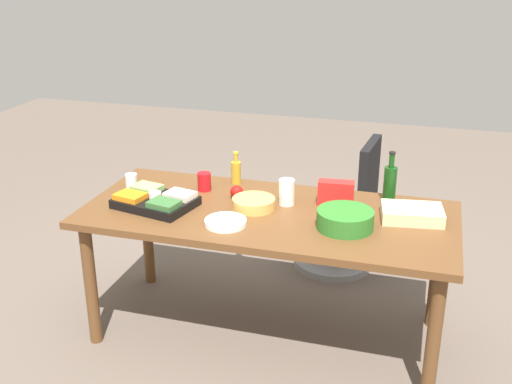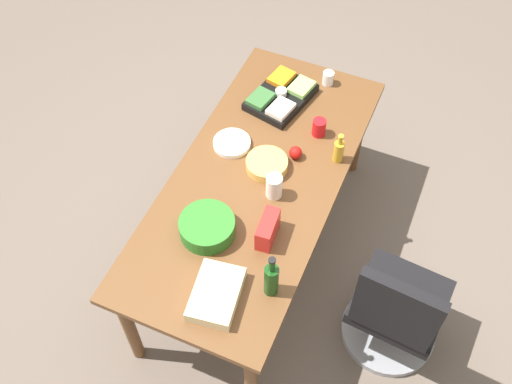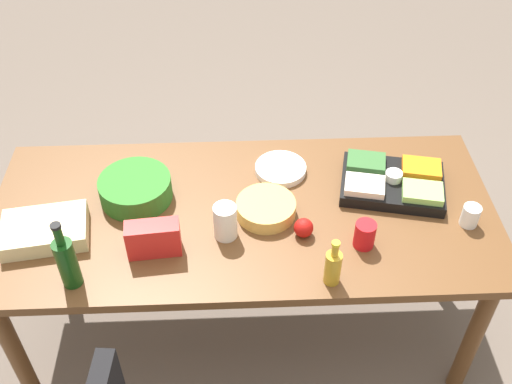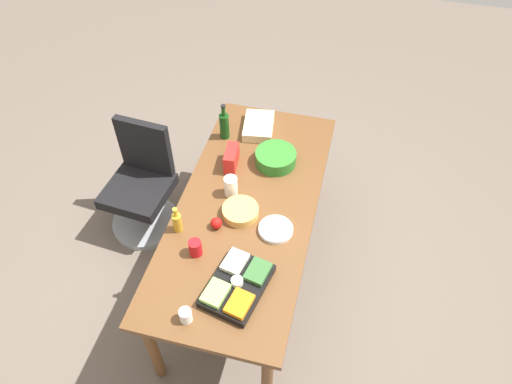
# 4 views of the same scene
# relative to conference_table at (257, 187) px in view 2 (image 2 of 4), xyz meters

# --- Properties ---
(ground_plane) EXTENTS (10.00, 10.00, 0.00)m
(ground_plane) POSITION_rel_conference_table_xyz_m (0.00, 0.00, -0.70)
(ground_plane) COLOR #64574C
(conference_table) EXTENTS (2.04, 0.91, 0.78)m
(conference_table) POSITION_rel_conference_table_xyz_m (0.00, 0.00, 0.00)
(conference_table) COLOR brown
(conference_table) RESTS_ON ground
(office_chair) EXTENTS (0.56, 0.56, 0.94)m
(office_chair) POSITION_rel_conference_table_xyz_m (0.28, 0.95, -0.34)
(office_chair) COLOR gray
(office_chair) RESTS_ON ground
(paper_plate_stack) EXTENTS (0.27, 0.27, 0.03)m
(paper_plate_stack) POSITION_rel_conference_table_xyz_m (-0.17, -0.23, 0.10)
(paper_plate_stack) COLOR white
(paper_plate_stack) RESTS_ON conference_table
(salad_bowl) EXTENTS (0.32, 0.32, 0.10)m
(salad_bowl) POSITION_rel_conference_table_xyz_m (0.44, -0.10, 0.13)
(salad_bowl) COLOR #2C7124
(salad_bowl) RESTS_ON conference_table
(chip_bag_red) EXTENTS (0.21, 0.10, 0.14)m
(chip_bag_red) POSITION_rel_conference_table_xyz_m (0.34, 0.20, 0.15)
(chip_bag_red) COLOR red
(chip_bag_red) RESTS_ON conference_table
(red_solo_cup) EXTENTS (0.10, 0.10, 0.11)m
(red_solo_cup) POSITION_rel_conference_table_xyz_m (-0.45, 0.20, 0.14)
(red_solo_cup) COLOR red
(red_solo_cup) RESTS_ON conference_table
(paper_cup) EXTENTS (0.08, 0.08, 0.09)m
(paper_cup) POSITION_rel_conference_table_xyz_m (-0.88, 0.11, 0.13)
(paper_cup) COLOR white
(paper_cup) RESTS_ON conference_table
(chip_bowl) EXTENTS (0.25, 0.25, 0.06)m
(chip_bowl) POSITION_rel_conference_table_xyz_m (-0.09, 0.02, 0.11)
(chip_bowl) COLOR #DBA950
(chip_bowl) RESTS_ON conference_table
(veggie_tray) EXTENTS (0.47, 0.38, 0.09)m
(veggie_tray) POSITION_rel_conference_table_xyz_m (-0.62, -0.11, 0.12)
(veggie_tray) COLOR black
(veggie_tray) RESTS_ON conference_table
(wine_bottle) EXTENTS (0.08, 0.08, 0.30)m
(wine_bottle) POSITION_rel_conference_table_xyz_m (0.62, 0.34, 0.20)
(wine_bottle) COLOR #123F12
(wine_bottle) RESTS_ON conference_table
(sheet_cake) EXTENTS (0.35, 0.26, 0.07)m
(sheet_cake) POSITION_rel_conference_table_xyz_m (0.76, 0.11, 0.12)
(sheet_cake) COLOR beige
(sheet_cake) RESTS_ON conference_table
(dressing_bottle) EXTENTS (0.06, 0.06, 0.20)m
(dressing_bottle) POSITION_rel_conference_table_xyz_m (-0.31, 0.37, 0.16)
(dressing_bottle) COLOR gold
(dressing_bottle) RESTS_ON conference_table
(mayo_jar) EXTENTS (0.10, 0.10, 0.15)m
(mayo_jar) POSITION_rel_conference_table_xyz_m (0.07, 0.13, 0.16)
(mayo_jar) COLOR white
(mayo_jar) RESTS_ON conference_table
(apple_red) EXTENTS (0.08, 0.08, 0.08)m
(apple_red) POSITION_rel_conference_table_xyz_m (-0.23, 0.14, 0.12)
(apple_red) COLOR #AD120E
(apple_red) RESTS_ON conference_table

